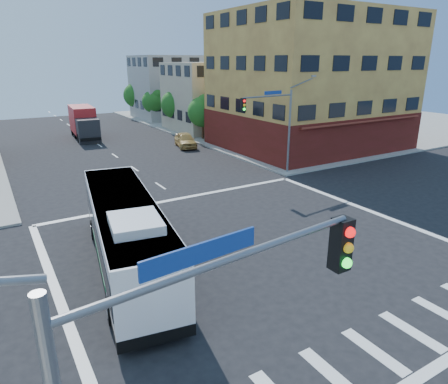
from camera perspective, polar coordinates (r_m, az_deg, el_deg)
ground at (r=20.64m, az=4.97°, el=-8.42°), size 120.00×120.00×0.00m
sidewalk_ne at (r=68.42m, az=11.73°, el=10.23°), size 50.00×50.00×0.15m
corner_building_ne at (r=45.60m, az=12.18°, el=13.68°), size 18.10×15.44×14.00m
building_east_near at (r=56.44m, az=-1.28°, el=13.48°), size 12.06×10.06×9.00m
building_east_far at (r=68.87m, az=-7.29°, el=14.63°), size 12.06×10.06×10.00m
signal_mast_ne at (r=32.68m, az=7.27°, el=10.65°), size 7.91×1.13×8.07m
signal_mast_sw at (r=6.28m, az=-5.22°, el=-24.76°), size 7.91×1.01×8.07m
street_tree_a at (r=48.81m, az=-2.94°, el=11.62°), size 3.60×3.60×5.53m
street_tree_b at (r=55.93m, az=-6.92°, el=12.54°), size 3.80×3.80×5.79m
street_tree_c at (r=63.31m, az=-9.99°, el=12.79°), size 3.40×3.40×5.29m
street_tree_d at (r=70.76m, az=-12.45°, el=13.54°), size 4.00×4.00×6.03m
transit_bus at (r=18.77m, az=-13.78°, el=-5.70°), size 4.62×12.63×3.66m
box_truck at (r=52.88m, az=-19.38°, el=9.25°), size 3.10×8.66×3.82m
parked_car at (r=45.06m, az=-5.55°, el=7.41°), size 2.94×5.00×1.60m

